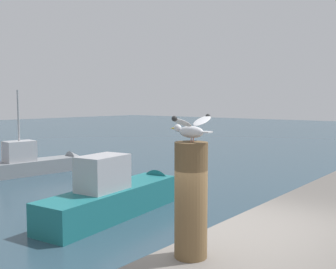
{
  "coord_description": "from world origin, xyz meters",
  "views": [
    {
      "loc": [
        -3.53,
        -2.23,
        3.08
      ],
      "look_at": [
        -0.87,
        -0.06,
        2.79
      ],
      "focal_mm": 42.3,
      "sensor_mm": 36.0,
      "label": 1
    }
  ],
  "objects_px": {
    "seagull": "(191,128)",
    "boat_grey": "(40,163)",
    "boat_teal": "(122,194)",
    "mooring_post": "(191,200)"
  },
  "relations": [
    {
      "from": "seagull",
      "to": "boat_grey",
      "type": "bearing_deg",
      "value": 62.04
    },
    {
      "from": "seagull",
      "to": "boat_teal",
      "type": "height_order",
      "value": "seagull"
    },
    {
      "from": "mooring_post",
      "to": "boat_grey",
      "type": "xyz_separation_m",
      "value": [
        6.89,
        12.99,
        -1.8
      ]
    },
    {
      "from": "seagull",
      "to": "boat_grey",
      "type": "distance_m",
      "value": 14.89
    },
    {
      "from": "boat_teal",
      "to": "boat_grey",
      "type": "distance_m",
      "value": 7.44
    },
    {
      "from": "mooring_post",
      "to": "boat_grey",
      "type": "relative_size",
      "value": 0.2
    },
    {
      "from": "seagull",
      "to": "boat_teal",
      "type": "distance_m",
      "value": 7.92
    },
    {
      "from": "boat_grey",
      "to": "seagull",
      "type": "bearing_deg",
      "value": -117.96
    },
    {
      "from": "mooring_post",
      "to": "boat_grey",
      "type": "distance_m",
      "value": 14.81
    },
    {
      "from": "mooring_post",
      "to": "seagull",
      "type": "xyz_separation_m",
      "value": [
        -0.0,
        0.0,
        0.61
      ]
    }
  ]
}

